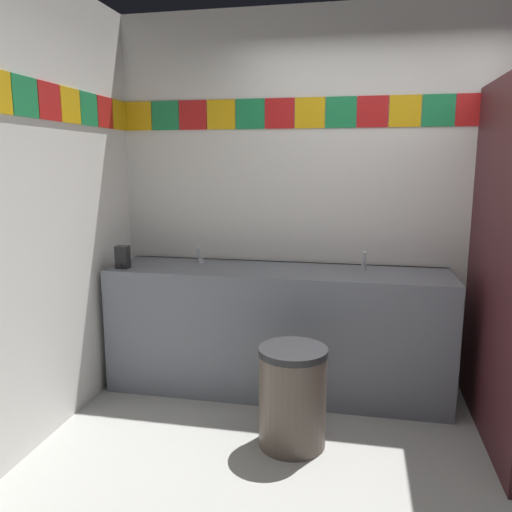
% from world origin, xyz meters
% --- Properties ---
extents(ground_plane, '(9.60, 9.60, 0.00)m').
position_xyz_m(ground_plane, '(0.00, 0.00, 0.00)').
color(ground_plane, '#9E9E99').
extents(wall_back, '(4.36, 0.09, 2.71)m').
position_xyz_m(wall_back, '(-0.00, 1.47, 1.36)').
color(wall_back, white).
rests_on(wall_back, ground_plane).
extents(wall_side, '(0.09, 2.87, 2.71)m').
position_xyz_m(wall_side, '(-2.22, -0.00, 1.36)').
color(wall_side, white).
rests_on(wall_side, ground_plane).
extents(vanity_counter, '(2.38, 0.60, 0.89)m').
position_xyz_m(vanity_counter, '(-0.94, 1.14, 0.45)').
color(vanity_counter, slate).
rests_on(vanity_counter, ground_plane).
extents(faucet_left, '(0.04, 0.10, 0.14)m').
position_xyz_m(faucet_left, '(-1.54, 1.23, 0.94)').
color(faucet_left, silver).
rests_on(faucet_left, vanity_counter).
extents(faucet_right, '(0.04, 0.10, 0.14)m').
position_xyz_m(faucet_right, '(-0.35, 1.23, 0.94)').
color(faucet_right, silver).
rests_on(faucet_right, vanity_counter).
extents(soap_dispenser, '(0.09, 0.09, 0.16)m').
position_xyz_m(soap_dispenser, '(-2.02, 0.95, 0.97)').
color(soap_dispenser, black).
rests_on(soap_dispenser, vanity_counter).
extents(trash_bin, '(0.40, 0.40, 0.59)m').
position_xyz_m(trash_bin, '(-0.73, 0.41, 0.30)').
color(trash_bin, brown).
rests_on(trash_bin, ground_plane).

